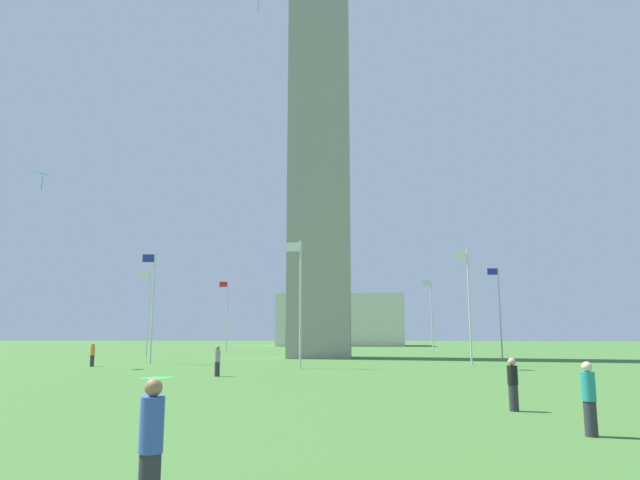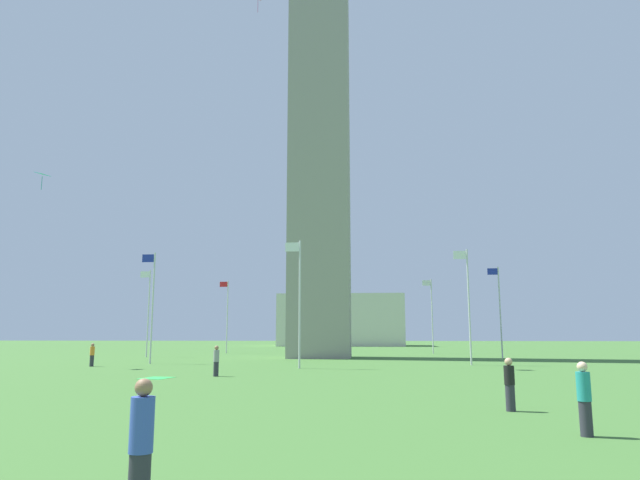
% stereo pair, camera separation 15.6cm
% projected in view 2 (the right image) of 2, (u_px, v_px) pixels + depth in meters
% --- Properties ---
extents(ground_plane, '(260.00, 260.00, 0.00)m').
position_uv_depth(ground_plane, '(320.00, 358.00, 56.55)').
color(ground_plane, '#3D6B2D').
extents(obelisk_monument, '(6.11, 6.11, 55.50)m').
position_uv_depth(obelisk_monument, '(320.00, 93.00, 61.04)').
color(obelisk_monument, gray).
rests_on(obelisk_monument, ground).
extents(flagpole_n, '(1.12, 0.14, 8.89)m').
position_uv_depth(flagpole_n, '(148.00, 309.00, 58.74)').
color(flagpole_n, silver).
rests_on(flagpole_n, ground).
extents(flagpole_ne, '(1.12, 0.14, 8.89)m').
position_uv_depth(flagpole_ne, '(152.00, 302.00, 45.99)').
color(flagpole_ne, silver).
rests_on(flagpole_ne, ground).
extents(flagpole_e, '(1.12, 0.14, 8.89)m').
position_uv_depth(flagpole_e, '(299.00, 298.00, 39.89)').
color(flagpole_e, silver).
rests_on(flagpole_e, ground).
extents(flagpole_se, '(1.12, 0.14, 8.89)m').
position_uv_depth(flagpole_se, '(468.00, 301.00, 44.01)').
color(flagpole_se, silver).
rests_on(flagpole_se, ground).
extents(flagpole_s, '(1.12, 0.14, 8.89)m').
position_uv_depth(flagpole_s, '(499.00, 308.00, 55.93)').
color(flagpole_s, silver).
rests_on(flagpole_s, ground).
extents(flagpole_sw, '(1.12, 0.14, 8.89)m').
position_uv_depth(flagpole_sw, '(432.00, 313.00, 68.68)').
color(flagpole_sw, silver).
rests_on(flagpole_sw, ground).
extents(flagpole_w, '(1.12, 0.14, 8.89)m').
position_uv_depth(flagpole_w, '(330.00, 314.00, 74.78)').
color(flagpole_w, silver).
rests_on(flagpole_w, ground).
extents(flagpole_nw, '(1.12, 0.14, 8.89)m').
position_uv_depth(flagpole_nw, '(227.00, 313.00, 70.66)').
color(flagpole_nw, silver).
rests_on(flagpole_nw, ground).
extents(person_gray_shirt, '(0.32, 0.32, 1.69)m').
position_uv_depth(person_gray_shirt, '(216.00, 361.00, 31.94)').
color(person_gray_shirt, '#2D2D38').
rests_on(person_gray_shirt, ground).
extents(person_teal_shirt, '(0.32, 0.32, 1.71)m').
position_uv_depth(person_teal_shirt, '(584.00, 399.00, 13.38)').
color(person_teal_shirt, '#2D2D38').
rests_on(person_teal_shirt, ground).
extents(person_black_shirt, '(0.32, 0.32, 1.62)m').
position_uv_depth(person_black_shirt, '(510.00, 385.00, 17.69)').
color(person_black_shirt, '#2D2D38').
rests_on(person_black_shirt, ground).
extents(person_blue_shirt, '(0.32, 0.32, 1.77)m').
position_uv_depth(person_blue_shirt, '(141.00, 447.00, 7.59)').
color(person_blue_shirt, '#2D2D38').
rests_on(person_blue_shirt, ground).
extents(person_orange_shirt, '(0.32, 0.32, 1.67)m').
position_uv_depth(person_orange_shirt, '(92.00, 355.00, 41.52)').
color(person_orange_shirt, '#2D2D38').
rests_on(person_orange_shirt, ground).
extents(kite_cyan_diamond, '(1.07, 1.09, 1.34)m').
position_uv_depth(kite_cyan_diamond, '(42.00, 175.00, 42.63)').
color(kite_cyan_diamond, '#33C6D1').
extents(distant_building, '(23.84, 15.38, 9.77)m').
position_uv_depth(distant_building, '(342.00, 321.00, 112.62)').
color(distant_building, beige).
rests_on(distant_building, ground).
extents(picnic_blanket_near_first_person, '(1.67, 2.00, 0.01)m').
position_uv_depth(picnic_blanket_near_first_person, '(156.00, 378.00, 30.60)').
color(picnic_blanket_near_first_person, green).
rests_on(picnic_blanket_near_first_person, ground).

